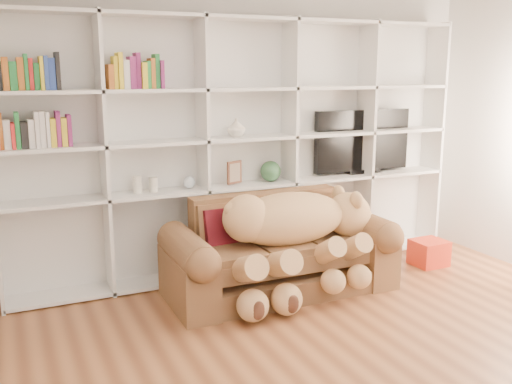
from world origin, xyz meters
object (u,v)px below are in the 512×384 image
teddy_bear (295,230)px  gift_box (429,253)px  sofa (279,256)px  tv (362,142)px

teddy_bear → gift_box: 1.68m
sofa → gift_box: 1.68m
sofa → tv: (1.28, 0.64, 0.87)m
sofa → gift_box: (1.67, -0.03, -0.19)m
sofa → teddy_bear: bearing=-69.0°
gift_box → sofa: bearing=179.1°
teddy_bear → tv: tv is taller
gift_box → tv: bearing=120.6°
gift_box → teddy_bear: bearing=-175.0°
teddy_bear → gift_box: bearing=4.7°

